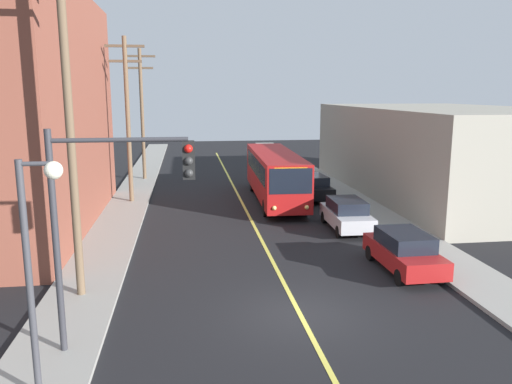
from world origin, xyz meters
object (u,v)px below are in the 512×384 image
parked_car_black (313,187)px  utility_pole_mid (128,113)px  city_bus (275,174)px  parked_car_red (404,251)px  utility_pole_near (68,108)px  utility_pole_far (142,108)px  traffic_signal_left_corner (114,199)px  parked_car_silver (347,214)px  street_lamp_left (37,245)px

parked_car_black → utility_pole_mid: utility_pole_mid is taller
city_bus → parked_car_red: 14.28m
utility_pole_near → parked_car_black: bearing=51.6°
utility_pole_far → traffic_signal_left_corner: bearing=-87.0°
city_bus → utility_pole_near: utility_pole_near is taller
parked_car_silver → utility_pole_near: size_ratio=0.38×
parked_car_black → utility_pole_near: bearing=-128.4°
street_lamp_left → utility_pole_mid: bearing=90.7°
city_bus → utility_pole_near: 18.37m
utility_pole_near → city_bus: bearing=57.8°
utility_pole_near → utility_pole_mid: (0.18, 15.59, -0.74)m
parked_car_red → parked_car_black: (-0.18, 14.20, 0.00)m
parked_car_black → utility_pole_mid: 12.89m
parked_car_silver → traffic_signal_left_corner: bearing=-131.4°
utility_pole_mid → traffic_signal_left_corner: bearing=-85.1°
utility_pole_far → street_lamp_left: bearing=-89.8°
utility_pole_mid → utility_pole_far: utility_pole_mid is taller
traffic_signal_left_corner → parked_car_black: bearing=62.1°
parked_car_black → utility_pole_near: (-12.07, -15.25, 5.70)m
parked_car_black → parked_car_red: bearing=-89.3°
utility_pole_near → utility_pole_far: (0.35, 24.40, -0.75)m
utility_pole_near → utility_pole_far: size_ratio=1.14×
traffic_signal_left_corner → street_lamp_left: (-1.42, -2.07, -0.56)m
utility_pole_mid → parked_car_silver: bearing=-34.9°
parked_car_red → utility_pole_near: utility_pole_near is taller
utility_pole_near → utility_pole_far: bearing=89.2°
utility_pole_mid → street_lamp_left: bearing=-89.3°
parked_car_red → parked_car_black: 14.20m
parked_car_red → utility_pole_far: 26.67m
parked_car_silver → parked_car_black: same height
utility_pole_far → city_bus: bearing=-45.8°
city_bus → parked_car_red: bearing=-78.7°
parked_car_silver → traffic_signal_left_corner: 15.61m
parked_car_silver → street_lamp_left: street_lamp_left is taller
parked_car_black → traffic_signal_left_corner: bearing=-117.9°
parked_car_red → traffic_signal_left_corner: size_ratio=0.74×
parked_car_silver → parked_car_black: bearing=88.9°
city_bus → parked_car_red: (2.79, -13.97, -0.98)m
parked_car_red → utility_pole_far: utility_pole_far is taller
city_bus → parked_car_silver: 8.06m
parked_car_red → traffic_signal_left_corner: (-10.40, -5.07, 3.46)m
parked_car_silver → street_lamp_left: size_ratio=0.81×
traffic_signal_left_corner → street_lamp_left: traffic_signal_left_corner is taller
parked_car_black → utility_pole_far: size_ratio=0.43×
city_bus → street_lamp_left: 23.04m
parked_car_red → utility_pole_mid: utility_pole_mid is taller
utility_pole_far → parked_car_silver: bearing=-55.8°
parked_car_silver → utility_pole_near: utility_pole_near is taller
parked_car_black → utility_pole_far: bearing=142.0°
parked_car_black → traffic_signal_left_corner: (-10.22, -19.27, 3.46)m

